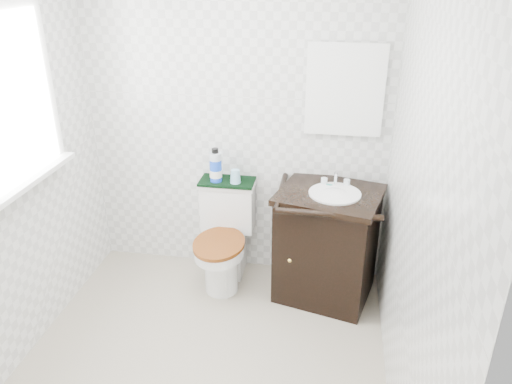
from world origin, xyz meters
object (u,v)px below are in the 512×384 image
(vanity, at_px, (327,242))
(mouthwash_bottle, at_px, (216,166))
(trash_bin, at_px, (221,274))
(cup, at_px, (235,176))
(toilet, at_px, (225,240))

(vanity, relative_size, mouthwash_bottle, 3.66)
(mouthwash_bottle, bearing_deg, vanity, -11.07)
(trash_bin, relative_size, mouthwash_bottle, 1.15)
(mouthwash_bottle, relative_size, cup, 2.56)
(mouthwash_bottle, bearing_deg, trash_bin, -73.99)
(vanity, distance_m, mouthwash_bottle, 0.96)
(cup, bearing_deg, trash_bin, -104.96)
(toilet, relative_size, mouthwash_bottle, 3.01)
(vanity, bearing_deg, mouthwash_bottle, 168.93)
(toilet, relative_size, trash_bin, 2.63)
(toilet, bearing_deg, cup, 52.19)
(trash_bin, bearing_deg, toilet, 90.00)
(trash_bin, distance_m, mouthwash_bottle, 0.79)
(toilet, height_order, vanity, vanity)
(trash_bin, xyz_separation_m, cup, (0.07, 0.26, 0.68))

